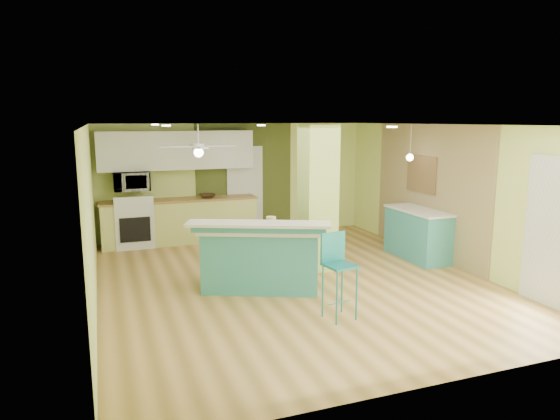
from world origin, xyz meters
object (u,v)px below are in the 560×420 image
object	(u,v)px
side_counter	(417,234)
canister	(271,221)
peninsula	(261,255)
bar_stool	(337,262)
fruit_bowl	(208,196)

from	to	relation	value
side_counter	canister	distance (m)	3.22
peninsula	bar_stool	world-z (taller)	bar_stool
fruit_bowl	side_counter	bearing A→B (deg)	-38.11
side_counter	canister	bearing A→B (deg)	-169.24
peninsula	canister	distance (m)	0.55
bar_stool	canister	size ratio (longest dim) A/B	7.51
side_counter	fruit_bowl	world-z (taller)	fruit_bowl
peninsula	fruit_bowl	xyz separation A→B (m)	(-0.13, 3.29, 0.47)
fruit_bowl	canister	size ratio (longest dim) A/B	2.25
bar_stool	fruit_bowl	size ratio (longest dim) A/B	3.34
peninsula	fruit_bowl	bearing A→B (deg)	115.59
peninsula	side_counter	distance (m)	3.34
canister	fruit_bowl	bearing A→B (deg)	95.25
side_counter	bar_stool	bearing A→B (deg)	-142.84
bar_stool	canister	xyz separation A→B (m)	(-0.41, 1.46, 0.28)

